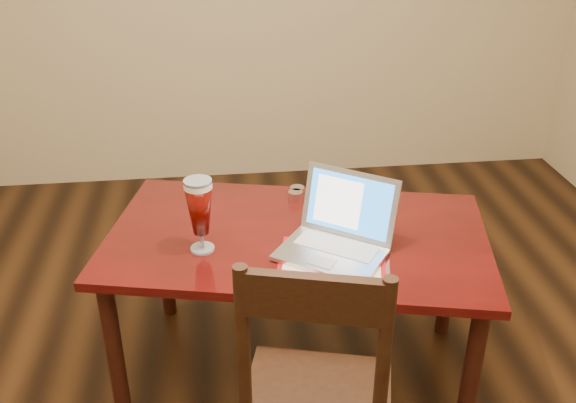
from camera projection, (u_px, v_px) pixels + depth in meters
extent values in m
cube|color=#4F0A0A|center=(297.00, 238.00, 2.43)|extent=(1.57, 1.11, 0.04)
cylinder|color=black|center=(115.00, 352.00, 2.36)|extent=(0.06, 0.06, 0.63)
cylinder|color=black|center=(471.00, 379.00, 2.24)|extent=(0.06, 0.06, 0.63)
cylinder|color=black|center=(164.00, 256.00, 2.94)|extent=(0.06, 0.06, 0.63)
cylinder|color=black|center=(449.00, 273.00, 2.82)|extent=(0.06, 0.06, 0.63)
cube|color=#A10E13|center=(332.00, 259.00, 2.27)|extent=(0.43, 0.35, 0.00)
cube|color=white|center=(332.00, 259.00, 2.27)|extent=(0.38, 0.30, 0.00)
cube|color=silver|center=(330.00, 254.00, 2.28)|extent=(0.44, 0.41, 0.02)
cube|color=silver|center=(336.00, 246.00, 2.31)|extent=(0.31, 0.26, 0.00)
cube|color=#ACACB0|center=(322.00, 262.00, 2.22)|extent=(0.11, 0.10, 0.00)
cube|color=silver|center=(350.00, 204.00, 2.34)|extent=(0.34, 0.27, 0.24)
cube|color=blue|center=(349.00, 204.00, 2.33)|extent=(0.29, 0.23, 0.20)
cube|color=white|center=(338.00, 202.00, 2.35)|extent=(0.17, 0.14, 0.17)
cylinder|color=silver|center=(203.00, 248.00, 2.33)|extent=(0.09, 0.09, 0.01)
cylinder|color=silver|center=(202.00, 240.00, 2.31)|extent=(0.01, 0.01, 0.06)
cylinder|color=white|center=(198.00, 185.00, 2.21)|extent=(0.10, 0.10, 0.02)
cylinder|color=silver|center=(198.00, 181.00, 2.20)|extent=(0.10, 0.10, 0.01)
cylinder|color=silver|center=(295.00, 196.00, 2.66)|extent=(0.06, 0.06, 0.04)
cylinder|color=silver|center=(297.00, 191.00, 2.70)|extent=(0.06, 0.06, 0.04)
cylinder|color=black|center=(244.00, 358.00, 1.68)|extent=(0.04, 0.04, 0.57)
cylinder|color=black|center=(382.00, 372.00, 1.63)|extent=(0.04, 0.04, 0.57)
cube|color=black|center=(314.00, 298.00, 1.56)|extent=(0.36, 0.12, 0.13)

